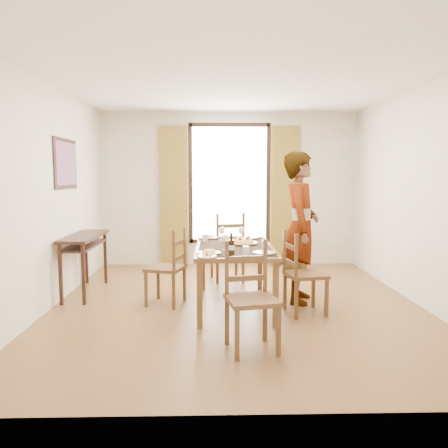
{
  "coord_description": "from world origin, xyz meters",
  "views": [
    {
      "loc": [
        -0.29,
        -5.26,
        1.6
      ],
      "look_at": [
        -0.15,
        0.09,
        1.0
      ],
      "focal_mm": 35.0,
      "sensor_mm": 36.0,
      "label": 1
    }
  ],
  "objects_px": {
    "man": "(300,228)",
    "dining_table": "(234,251)",
    "pasta_platter": "(241,240)",
    "console_table": "(84,243)"
  },
  "relations": [
    {
      "from": "man",
      "to": "dining_table",
      "type": "bearing_deg",
      "value": 116.75
    },
    {
      "from": "dining_table",
      "to": "pasta_platter",
      "type": "height_order",
      "value": "pasta_platter"
    },
    {
      "from": "dining_table",
      "to": "man",
      "type": "distance_m",
      "value": 0.9
    },
    {
      "from": "man",
      "to": "pasta_platter",
      "type": "relative_size",
      "value": 4.72
    },
    {
      "from": "man",
      "to": "pasta_platter",
      "type": "bearing_deg",
      "value": 112.3
    },
    {
      "from": "console_table",
      "to": "dining_table",
      "type": "relative_size",
      "value": 0.72
    },
    {
      "from": "dining_table",
      "to": "pasta_platter",
      "type": "xyz_separation_m",
      "value": [
        0.09,
        0.08,
        0.12
      ]
    },
    {
      "from": "console_table",
      "to": "pasta_platter",
      "type": "relative_size",
      "value": 3.0
    },
    {
      "from": "pasta_platter",
      "to": "dining_table",
      "type": "bearing_deg",
      "value": -138.35
    },
    {
      "from": "console_table",
      "to": "man",
      "type": "xyz_separation_m",
      "value": [
        2.84,
        -0.45,
        0.26
      ]
    }
  ]
}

